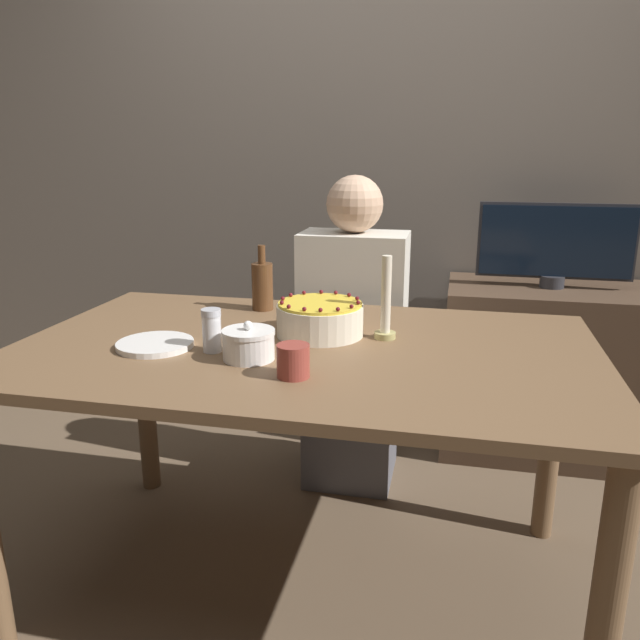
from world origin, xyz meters
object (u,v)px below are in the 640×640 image
Objects in this scene: sugar_bowl at (249,344)px; bottle at (262,285)px; sugar_shaker at (212,330)px; tv_monitor at (556,243)px; person_man_blue_shirt at (353,353)px; candle at (386,306)px; cake at (320,319)px.

sugar_bowl is 0.63× the size of bottle.
tv_monitor is at bearing 50.06° from sugar_shaker.
bottle is 0.54m from person_man_blue_shirt.
bottle is 0.35× the size of tv_monitor.
sugar_shaker is 0.19× the size of tv_monitor.
bottle reaches higher than sugar_shaker.
sugar_bowl is 0.42m from candle.
person_man_blue_shirt is (0.00, 0.58, -0.30)m from cake.
cake is 1.84× the size of sugar_bowl.
cake is 0.65m from person_man_blue_shirt.
person_man_blue_shirt is at bearing 53.37° from bottle.
sugar_shaker is 1.59m from tv_monitor.
bottle is (-0.25, 0.24, 0.03)m from cake.
person_man_blue_shirt reaches higher than sugar_shaker.
bottle is (-0.12, 0.49, 0.04)m from sugar_bowl.
candle reaches higher than cake.
cake is 0.21× the size of person_man_blue_shirt.
bottle is at bearing 151.90° from candle.
candle is 0.70m from person_man_blue_shirt.
candle is 1.15m from tv_monitor.
person_man_blue_shirt is (0.13, 0.83, -0.29)m from sugar_bowl.
tv_monitor reaches higher than sugar_bowl.
tv_monitor reaches higher than candle.
tv_monitor is (1.02, 0.76, 0.06)m from bottle.
sugar_bowl is 1.55m from tv_monitor.
candle is 0.50m from bottle.
candle reaches higher than sugar_bowl.
bottle is 1.28m from tv_monitor.
person_man_blue_shirt is at bearing 108.19° from candle.
candle is at bearing 38.71° from sugar_bowl.
bottle is 0.18× the size of person_man_blue_shirt.
tv_monitor is (0.77, 0.42, 0.39)m from person_man_blue_shirt.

